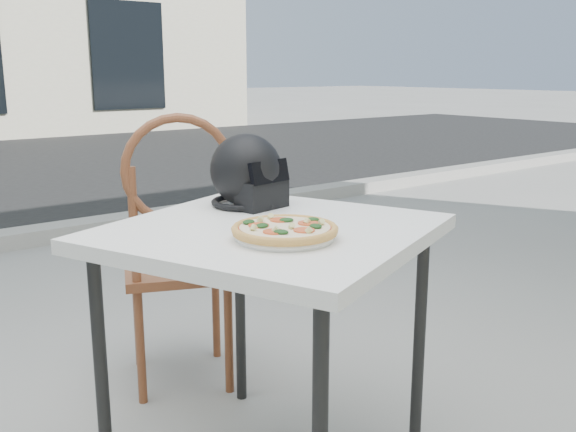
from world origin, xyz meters
TOP-DOWN VIEW (x-y plane):
  - cafe_table_main at (0.29, -0.43)m, footprint 1.15×1.15m
  - plate at (0.23, -0.58)m, footprint 0.29×0.29m
  - pizza at (0.23, -0.58)m, footprint 0.39×0.39m
  - helmet at (0.40, -0.15)m, footprint 0.28×0.29m
  - cafe_chair_main at (0.35, 0.27)m, footprint 0.57×0.57m

SIDE VIEW (x-z plane):
  - cafe_chair_main at x=0.35m, z-range 0.06..1.21m
  - cafe_table_main at x=0.29m, z-range 0.34..1.18m
  - plate at x=0.23m, z-range 0.84..0.85m
  - pizza at x=0.23m, z-range 0.85..0.88m
  - helmet at x=0.40m, z-range 0.82..1.07m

